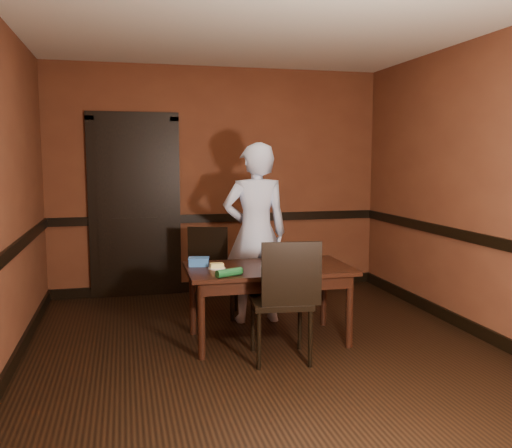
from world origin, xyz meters
name	(u,v)px	position (x,y,z in m)	size (l,w,h in m)	color
floor	(266,353)	(0.00, 0.00, 0.00)	(4.00, 4.50, 0.01)	black
ceiling	(267,19)	(0.00, 0.00, 2.70)	(4.00, 4.50, 0.01)	silver
wall_back	(219,181)	(0.00, 2.25, 1.35)	(4.00, 0.02, 2.70)	#5D2F1C
wall_front	(407,226)	(0.00, -2.25, 1.35)	(4.00, 0.02, 2.70)	#5D2F1C
wall_right	(482,189)	(2.00, 0.00, 1.35)	(0.02, 4.50, 2.70)	#5D2F1C
dado_back	(219,218)	(0.00, 2.23, 0.90)	(4.00, 0.03, 0.10)	black
dado_left	(4,258)	(-1.99, 0.00, 0.90)	(0.03, 4.50, 0.10)	black
dado_right	(478,239)	(1.99, 0.00, 0.90)	(0.03, 4.50, 0.10)	black
baseboard_back	(220,285)	(0.00, 2.23, 0.06)	(4.00, 0.03, 0.12)	black
baseboard_left	(11,368)	(-1.99, 0.00, 0.06)	(0.03, 4.50, 0.12)	black
baseboard_right	(473,328)	(1.99, 0.00, 0.06)	(0.03, 4.50, 0.12)	black
door	(135,204)	(-1.00, 2.22, 1.09)	(1.05, 0.07, 2.20)	black
dining_table	(268,304)	(0.10, 0.30, 0.34)	(1.44, 0.81, 0.67)	black
chair_far	(216,272)	(-0.22, 1.18, 0.45)	(0.42, 0.42, 0.91)	black
chair_near	(281,299)	(0.08, -0.15, 0.50)	(0.46, 0.46, 0.99)	black
person	(255,233)	(0.13, 0.91, 0.89)	(0.65, 0.42, 1.77)	silver
sandwich_plate	(277,266)	(0.15, 0.21, 0.69)	(0.28, 0.28, 0.07)	silver
sauce_jar	(301,262)	(0.38, 0.21, 0.72)	(0.08, 0.08, 0.09)	#4F9340
cheese_saucer	(217,266)	(-0.36, 0.32, 0.69)	(0.15, 0.15, 0.05)	silver
food_tub	(199,262)	(-0.49, 0.48, 0.71)	(0.20, 0.16, 0.08)	#3773CA
wrapped_veg	(229,273)	(-0.31, -0.01, 0.71)	(0.06, 0.06, 0.23)	#175526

